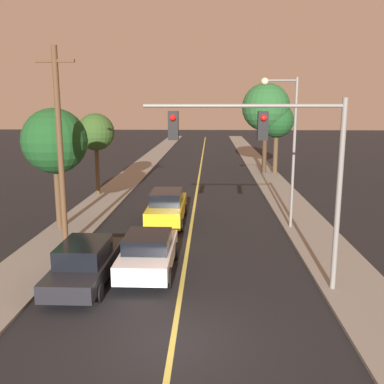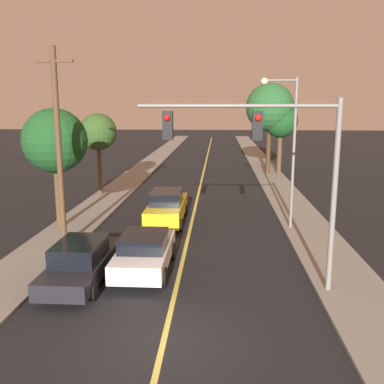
{
  "view_description": "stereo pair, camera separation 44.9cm",
  "coord_description": "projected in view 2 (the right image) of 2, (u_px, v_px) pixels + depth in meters",
  "views": [
    {
      "loc": [
        0.94,
        -10.13,
        6.12
      ],
      "look_at": [
        0.0,
        12.12,
        1.6
      ],
      "focal_mm": 40.0,
      "sensor_mm": 36.0,
      "label": 1
    },
    {
      "loc": [
        1.39,
        -10.11,
        6.12
      ],
      "look_at": [
        0.0,
        12.12,
        1.6
      ],
      "focal_mm": 40.0,
      "sensor_mm": 36.0,
      "label": 2
    }
  ],
  "objects": [
    {
      "name": "tree_left_far",
      "position": [
        55.0,
        141.0,
        20.61
      ],
      "size": [
        3.12,
        3.12,
        5.89
      ],
      "color": "#4C3823",
      "rests_on": "ground"
    },
    {
      "name": "traffic_signal_mast",
      "position": [
        270.0,
        153.0,
        13.45
      ],
      "size": [
        6.33,
        0.42,
        6.24
      ],
      "color": "slate",
      "rests_on": "ground"
    },
    {
      "name": "tree_right_near",
      "position": [
        270.0,
        108.0,
        37.72
      ],
      "size": [
        4.24,
        4.24,
        7.97
      ],
      "color": "#3D2B1C",
      "rests_on": "ground"
    },
    {
      "name": "tree_right_far",
      "position": [
        281.0,
        121.0,
        37.8
      ],
      "size": [
        3.03,
        3.03,
        6.21
      ],
      "color": "#4C3823",
      "rests_on": "ground"
    },
    {
      "name": "car_outer_lane_front",
      "position": [
        82.0,
        261.0,
        14.98
      ],
      "size": [
        1.84,
        4.9,
        1.52
      ],
      "color": "black",
      "rests_on": "ground"
    },
    {
      "name": "streetlamp_right",
      "position": [
        286.0,
        134.0,
        20.57
      ],
      "size": [
        1.77,
        0.36,
        7.31
      ],
      "color": "slate",
      "rests_on": "ground"
    },
    {
      "name": "sidewalk_left",
      "position": [
        152.0,
        162.0,
        46.75
      ],
      "size": [
        2.5,
        80.0,
        0.12
      ],
      "color": "gray",
      "rests_on": "ground"
    },
    {
      "name": "utility_pole_left",
      "position": [
        59.0,
        146.0,
        17.81
      ],
      "size": [
        1.6,
        0.24,
        8.34
      ],
      "color": "#513823",
      "rests_on": "ground"
    },
    {
      "name": "car_near_lane_second",
      "position": [
        167.0,
        207.0,
        22.56
      ],
      "size": [
        1.89,
        5.16,
        1.76
      ],
      "color": "gold",
      "rests_on": "ground"
    },
    {
      "name": "road_surface",
      "position": [
        206.0,
        163.0,
        46.4
      ],
      "size": [
        9.36,
        80.0,
        0.01
      ],
      "color": "black",
      "rests_on": "ground"
    },
    {
      "name": "ground_plane",
      "position": [
        163.0,
        344.0,
        11.19
      ],
      "size": [
        200.0,
        200.0,
        0.0
      ],
      "primitive_type": "plane",
      "color": "black"
    },
    {
      "name": "car_near_lane_front",
      "position": [
        145.0,
        252.0,
        15.86
      ],
      "size": [
        1.95,
        4.41,
        1.52
      ],
      "color": "white",
      "rests_on": "ground"
    },
    {
      "name": "tree_left_near",
      "position": [
        98.0,
        132.0,
        28.74
      ],
      "size": [
        2.48,
        2.48,
        5.5
      ],
      "color": "#4C3823",
      "rests_on": "ground"
    },
    {
      "name": "sidewalk_right",
      "position": [
        261.0,
        163.0,
        46.03
      ],
      "size": [
        2.5,
        80.0,
        0.12
      ],
      "color": "gray",
      "rests_on": "ground"
    }
  ]
}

